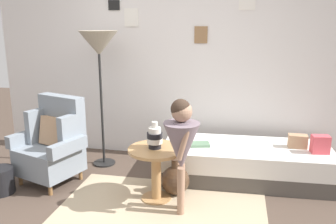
{
  "coord_description": "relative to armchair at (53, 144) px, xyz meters",
  "views": [
    {
      "loc": [
        0.87,
        -2.62,
        1.78
      ],
      "look_at": [
        0.15,
        0.95,
        0.85
      ],
      "focal_mm": 37.81,
      "sensor_mm": 36.0,
      "label": 1
    }
  ],
  "objects": [
    {
      "name": "demijohn_near",
      "position": [
        1.42,
        -0.07,
        -0.28
      ],
      "size": [
        0.31,
        0.31,
        0.39
      ],
      "color": "#473323",
      "rests_on": "ground"
    },
    {
      "name": "daybed",
      "position": [
        2.15,
        0.46,
        -0.24
      ],
      "size": [
        1.92,
        0.86,
        0.4
      ],
      "color": "#4C4742",
      "rests_on": "ground"
    },
    {
      "name": "pillow_head",
      "position": [
        2.93,
        0.4,
        0.06
      ],
      "size": [
        0.2,
        0.14,
        0.2
      ],
      "primitive_type": "cube",
      "rotation": [
        0.0,
        0.0,
        0.13
      ],
      "color": "#D64C56",
      "rests_on": "daybed"
    },
    {
      "name": "vase_striped",
      "position": [
        1.24,
        -0.22,
        0.23
      ],
      "size": [
        0.16,
        0.16,
        0.27
      ],
      "color": "black",
      "rests_on": "side_table"
    },
    {
      "name": "person_child",
      "position": [
        1.54,
        -0.42,
        0.27
      ],
      "size": [
        0.34,
        0.34,
        1.11
      ],
      "color": "#A37A60",
      "rests_on": "ground"
    },
    {
      "name": "pillow_mid",
      "position": [
        2.72,
        0.53,
        0.04
      ],
      "size": [
        0.21,
        0.13,
        0.15
      ],
      "primitive_type": "cube",
      "rotation": [
        0.0,
        0.0,
        -0.03
      ],
      "color": "tan",
      "rests_on": "daybed"
    },
    {
      "name": "floor_lamp",
      "position": [
        0.37,
        0.56,
        1.05
      ],
      "size": [
        0.47,
        0.47,
        1.68
      ],
      "color": "black",
      "rests_on": "ground"
    },
    {
      "name": "side_table",
      "position": [
        1.25,
        -0.22,
        -0.04
      ],
      "size": [
        0.56,
        0.56,
        0.56
      ],
      "color": "tan",
      "rests_on": "ground"
    },
    {
      "name": "gallery_wall",
      "position": [
        1.16,
        1.11,
        0.86
      ],
      "size": [
        4.8,
        0.12,
        2.6
      ],
      "color": "silver",
      "rests_on": "ground"
    },
    {
      "name": "armchair",
      "position": [
        0.0,
        0.0,
        0.0
      ],
      "size": [
        0.87,
        0.76,
        0.97
      ],
      "color": "olive",
      "rests_on": "ground"
    },
    {
      "name": "magazine_basket",
      "position": [
        -0.41,
        -0.41,
        -0.3
      ],
      "size": [
        0.28,
        0.28,
        0.28
      ],
      "primitive_type": "cylinder",
      "color": "black",
      "rests_on": "ground"
    },
    {
      "name": "rug",
      "position": [
        1.35,
        -0.37,
        -0.43
      ],
      "size": [
        2.01,
        1.17,
        0.01
      ],
      "primitive_type": "cube",
      "color": "tan",
      "rests_on": "ground"
    },
    {
      "name": "book_on_daybed",
      "position": [
        1.63,
        0.38,
        -0.02
      ],
      "size": [
        0.25,
        0.21,
        0.03
      ],
      "primitive_type": "cube",
      "rotation": [
        0.0,
        0.0,
        0.23
      ],
      "color": "slate",
      "rests_on": "daybed"
    }
  ]
}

